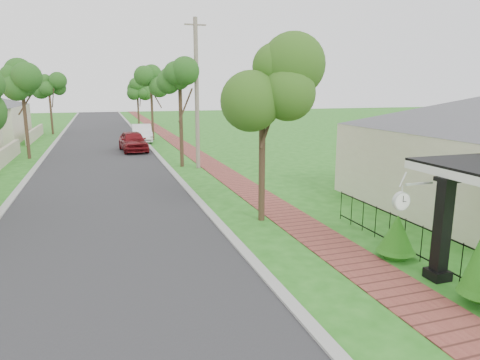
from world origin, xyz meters
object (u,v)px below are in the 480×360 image
parked_car_red (133,141)px  parked_car_white (142,133)px  near_tree (263,88)px  utility_pole (197,94)px  station_clock (403,200)px  porch_post (441,235)px

parked_car_red → parked_car_white: size_ratio=0.95×
near_tree → utility_pole: size_ratio=0.69×
parked_car_red → station_clock: 24.31m
porch_post → parked_car_red: porch_post is taller
near_tree → parked_car_red: bearing=99.0°
porch_post → parked_car_white: size_ratio=0.55×
near_tree → station_clock: 6.12m
near_tree → utility_pole: 10.50m
parked_car_red → utility_pole: size_ratio=0.52×
parked_car_white → near_tree: size_ratio=0.80×
parked_car_red → parked_car_white: (1.14, 5.40, 0.01)m
near_tree → parked_car_white: bearing=94.3°
parked_car_red → parked_car_white: bearing=73.7°
parked_car_red → near_tree: near_tree is taller
near_tree → station_clock: bearing=-74.5°
station_clock → utility_pole: bearing=95.0°
parked_car_red → utility_pole: (3.04, -8.02, 3.46)m
porch_post → parked_car_red: (-5.29, 24.27, -0.38)m
parked_car_white → station_clock: (3.28, -29.27, 1.20)m
parked_car_red → porch_post: bearing=-82.1°
near_tree → station_clock: size_ratio=5.30×
parked_car_white → utility_pole: (1.90, -13.42, 3.45)m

